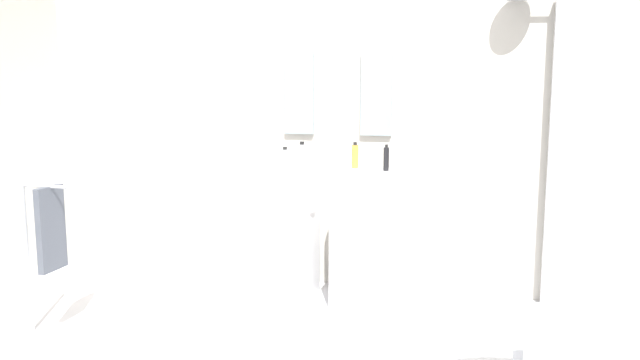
{
  "coord_description": "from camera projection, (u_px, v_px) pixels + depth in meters",
  "views": [
    {
      "loc": [
        1.08,
        -2.93,
        1.51
      ],
      "look_at": [
        0.15,
        0.55,
        0.95
      ],
      "focal_mm": 36.21,
      "sensor_mm": 36.0,
      "label": 1
    }
  ],
  "objects": [
    {
      "name": "rear_partition",
      "position": [
        339.0,
        109.0,
        4.69
      ],
      "size": [
        4.8,
        0.1,
        2.6
      ],
      "primitive_type": "cube",
      "color": "beige",
      "rests_on": "ground_plane"
    },
    {
      "name": "pedestal_sink_left",
      "position": [
        285.0,
        231.0,
        4.47
      ],
      "size": [
        0.43,
        0.43,
        1.02
      ],
      "color": "white",
      "rests_on": "ground_plane"
    },
    {
      "name": "pedestal_sink_right",
      "position": [
        365.0,
        236.0,
        4.33
      ],
      "size": [
        0.43,
        0.43,
        1.02
      ],
      "color": "white",
      "rests_on": "ground_plane"
    },
    {
      "name": "vanity_mirror_left",
      "position": [
        299.0,
        93.0,
        4.67
      ],
      "size": [
        0.22,
        0.03,
        0.59
      ],
      "primitive_type": "cube",
      "color": "#8C9EA8"
    },
    {
      "name": "vanity_mirror_right",
      "position": [
        376.0,
        93.0,
        4.53
      ],
      "size": [
        0.22,
        0.03,
        0.59
      ],
      "primitive_type": "cube",
      "color": "#8C9EA8"
    },
    {
      "name": "shower_column",
      "position": [
        557.0,
        147.0,
        4.22
      ],
      "size": [
        0.49,
        0.24,
        2.05
      ],
      "color": "#B7BABF",
      "rests_on": "ground_plane"
    },
    {
      "name": "lounge_chair",
      "position": [
        519.0,
        339.0,
        2.92
      ],
      "size": [
        1.06,
        1.06,
        0.65
      ],
      "color": "#B7BABF",
      "rests_on": "ground_plane"
    },
    {
      "name": "towel_rack",
      "position": [
        47.0,
        232.0,
        3.78
      ],
      "size": [
        0.37,
        0.22,
        0.95
      ],
      "color": "#B7BABF",
      "rests_on": "ground_plane"
    },
    {
      "name": "soap_bottle_grey",
      "position": [
        302.0,
        156.0,
        4.33
      ],
      "size": [
        0.05,
        0.05,
        0.18
      ],
      "color": "#99999E",
      "rests_on": "pedestal_sink_left"
    },
    {
      "name": "soap_bottle_black",
      "position": [
        386.0,
        159.0,
        4.22
      ],
      "size": [
        0.04,
        0.04,
        0.17
      ],
      "color": "black",
      "rests_on": "pedestal_sink_right"
    },
    {
      "name": "soap_bottle_clear",
      "position": [
        285.0,
        157.0,
        4.54
      ],
      "size": [
        0.05,
        0.05,
        0.13
      ],
      "color": "silver",
      "rests_on": "pedestal_sink_left"
    },
    {
      "name": "soap_bottle_amber",
      "position": [
        355.0,
        156.0,
        4.34
      ],
      "size": [
        0.04,
        0.04,
        0.18
      ],
      "color": "#C68C38",
      "rests_on": "pedestal_sink_right"
    }
  ]
}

